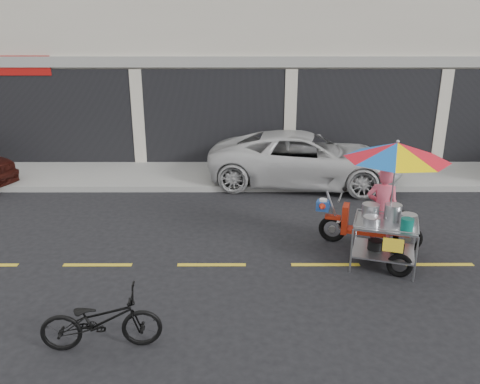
{
  "coord_description": "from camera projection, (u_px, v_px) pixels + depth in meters",
  "views": [
    {
      "loc": [
        -1.52,
        -7.36,
        3.83
      ],
      "look_at": [
        -1.5,
        0.6,
        1.15
      ],
      "focal_mm": 35.0,
      "sensor_mm": 36.0,
      "label": 1
    }
  ],
  "objects": [
    {
      "name": "ground",
      "position": [
        325.0,
        265.0,
        8.2
      ],
      "size": [
        90.0,
        90.0,
        0.0
      ],
      "primitive_type": "plane",
      "color": "black"
    },
    {
      "name": "sidewalk",
      "position": [
        292.0,
        173.0,
        13.39
      ],
      "size": [
        45.0,
        3.0,
        0.15
      ],
      "primitive_type": "cube",
      "color": "gray",
      "rests_on": "ground"
    },
    {
      "name": "shophouse_block",
      "position": [
        359.0,
        23.0,
        16.89
      ],
      "size": [
        36.0,
        8.11,
        10.4
      ],
      "color": "beige",
      "rests_on": "ground"
    },
    {
      "name": "centerline",
      "position": [
        325.0,
        265.0,
        8.2
      ],
      "size": [
        42.0,
        0.1,
        0.01
      ],
      "primitive_type": "cube",
      "color": "gold",
      "rests_on": "ground"
    },
    {
      "name": "white_pickup",
      "position": [
        304.0,
        159.0,
        12.43
      ],
      "size": [
        5.3,
        3.0,
        1.39
      ],
      "primitive_type": "imported",
      "rotation": [
        0.0,
        0.0,
        1.43
      ],
      "color": "silver",
      "rests_on": "ground"
    },
    {
      "name": "near_bicycle",
      "position": [
        101.0,
        320.0,
        5.92
      ],
      "size": [
        1.57,
        0.69,
        0.8
      ],
      "primitive_type": "imported",
      "rotation": [
        0.0,
        0.0,
        1.68
      ],
      "color": "black",
      "rests_on": "ground"
    },
    {
      "name": "food_vendor_rig",
      "position": [
        388.0,
        184.0,
        8.02
      ],
      "size": [
        2.19,
        2.22,
        2.23
      ],
      "rotation": [
        0.0,
        0.0,
        -0.32
      ],
      "color": "black",
      "rests_on": "ground"
    }
  ]
}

